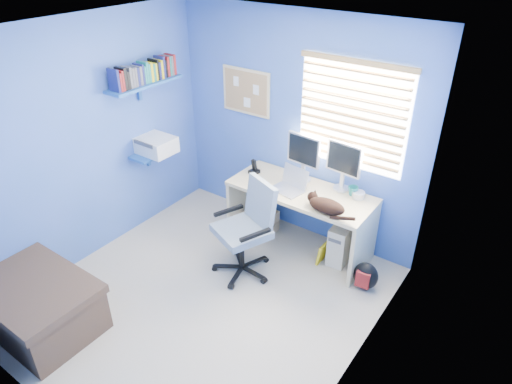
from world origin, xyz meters
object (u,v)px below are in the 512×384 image
Objects in this scene: cat at (327,206)px; office_chair at (246,240)px; tower_pc at (343,241)px; laptop at (288,181)px; desk at (300,219)px.

office_chair reaches higher than cat.
cat is 0.67m from tower_pc.
tower_pc is at bearing 46.32° from office_chair.
laptop is 0.33× the size of office_chair.
laptop is (-0.12, -0.09, 0.48)m from desk.
tower_pc is (0.08, 0.32, -0.58)m from cat.
cat is at bearing -106.28° from tower_pc.
laptop reaches higher than desk.
desk is at bearing 48.64° from laptop.
office_chair is at bearing -109.69° from desk.
tower_pc is (0.61, 0.19, -0.62)m from laptop.
tower_pc is at bearing 93.07° from cat.
cat is 0.84× the size of tower_pc.
cat is at bearing 34.01° from office_chair.
laptop is at bearing -165.73° from tower_pc.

